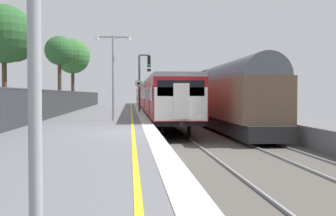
{
  "coord_description": "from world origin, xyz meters",
  "views": [
    {
      "loc": [
        -0.46,
        -17.42,
        1.51
      ],
      "look_at": [
        1.5,
        4.75,
        0.8
      ],
      "focal_mm": 45.89,
      "sensor_mm": 36.0,
      "label": 1
    }
  ],
  "objects_px": {
    "commuter_train_at_platform": "(152,96)",
    "background_tree_centre": "(72,57)",
    "freight_train_adjacent_track": "(197,95)",
    "background_tree_left": "(59,52)",
    "speed_limit_sign": "(139,92)",
    "background_tree_right": "(6,36)",
    "signal_gantry": "(142,76)",
    "platform_lamp_mid": "(113,70)"
  },
  "relations": [
    {
      "from": "platform_lamp_mid",
      "to": "background_tree_centre",
      "type": "bearing_deg",
      "value": 102.55
    },
    {
      "from": "freight_train_adjacent_track",
      "to": "background_tree_right",
      "type": "xyz_separation_m",
      "value": [
        -14.05,
        -14.71,
        3.57
      ]
    },
    {
      "from": "platform_lamp_mid",
      "to": "background_tree_left",
      "type": "xyz_separation_m",
      "value": [
        -6.26,
        19.8,
        2.88
      ]
    },
    {
      "from": "background_tree_centre",
      "to": "commuter_train_at_platform",
      "type": "bearing_deg",
      "value": 2.02
    },
    {
      "from": "freight_train_adjacent_track",
      "to": "platform_lamp_mid",
      "type": "xyz_separation_m",
      "value": [
        -7.53,
        -16.75,
        1.46
      ]
    },
    {
      "from": "background_tree_left",
      "to": "speed_limit_sign",
      "type": "bearing_deg",
      "value": -49.17
    },
    {
      "from": "background_tree_right",
      "to": "speed_limit_sign",
      "type": "bearing_deg",
      "value": 46.29
    },
    {
      "from": "commuter_train_at_platform",
      "to": "background_tree_right",
      "type": "relative_size",
      "value": 8.46
    },
    {
      "from": "commuter_train_at_platform",
      "to": "background_tree_right",
      "type": "xyz_separation_m",
      "value": [
        -10.04,
        -23.64,
        3.78
      ]
    },
    {
      "from": "commuter_train_at_platform",
      "to": "background_tree_right",
      "type": "height_order",
      "value": "background_tree_right"
    },
    {
      "from": "background_tree_left",
      "to": "background_tree_centre",
      "type": "xyz_separation_m",
      "value": [
        0.61,
        5.56,
        -0.03
      ]
    },
    {
      "from": "speed_limit_sign",
      "to": "background_tree_right",
      "type": "xyz_separation_m",
      "value": [
        -8.2,
        -8.58,
        3.31
      ]
    },
    {
      "from": "signal_gantry",
      "to": "speed_limit_sign",
      "type": "relative_size",
      "value": 1.84
    },
    {
      "from": "background_tree_left",
      "to": "background_tree_centre",
      "type": "bearing_deg",
      "value": 83.69
    },
    {
      "from": "freight_train_adjacent_track",
      "to": "background_tree_right",
      "type": "height_order",
      "value": "background_tree_right"
    },
    {
      "from": "signal_gantry",
      "to": "freight_train_adjacent_track",
      "type": "bearing_deg",
      "value": 35.46
    },
    {
      "from": "speed_limit_sign",
      "to": "background_tree_centre",
      "type": "relative_size",
      "value": 0.34
    },
    {
      "from": "freight_train_adjacent_track",
      "to": "speed_limit_sign",
      "type": "xyz_separation_m",
      "value": [
        -5.85,
        -6.14,
        0.26
      ]
    },
    {
      "from": "commuter_train_at_platform",
      "to": "freight_train_adjacent_track",
      "type": "relative_size",
      "value": 1.31
    },
    {
      "from": "speed_limit_sign",
      "to": "background_tree_centre",
      "type": "height_order",
      "value": "background_tree_centre"
    },
    {
      "from": "speed_limit_sign",
      "to": "background_tree_centre",
      "type": "distance_m",
      "value": 16.95
    },
    {
      "from": "speed_limit_sign",
      "to": "signal_gantry",
      "type": "bearing_deg",
      "value": 80.55
    },
    {
      "from": "background_tree_left",
      "to": "background_tree_centre",
      "type": "distance_m",
      "value": 5.59
    },
    {
      "from": "signal_gantry",
      "to": "background_tree_left",
      "type": "height_order",
      "value": "background_tree_left"
    },
    {
      "from": "signal_gantry",
      "to": "background_tree_centre",
      "type": "relative_size",
      "value": 0.63
    },
    {
      "from": "freight_train_adjacent_track",
      "to": "background_tree_left",
      "type": "height_order",
      "value": "background_tree_left"
    },
    {
      "from": "background_tree_left",
      "to": "background_tree_right",
      "type": "relative_size",
      "value": 1.08
    },
    {
      "from": "commuter_train_at_platform",
      "to": "background_tree_centre",
      "type": "distance_m",
      "value": 10.23
    },
    {
      "from": "commuter_train_at_platform",
      "to": "background_tree_centre",
      "type": "xyz_separation_m",
      "value": [
        -9.17,
        -0.32,
        4.53
      ]
    },
    {
      "from": "commuter_train_at_platform",
      "to": "signal_gantry",
      "type": "bearing_deg",
      "value": -96.55
    },
    {
      "from": "commuter_train_at_platform",
      "to": "platform_lamp_mid",
      "type": "height_order",
      "value": "platform_lamp_mid"
    },
    {
      "from": "commuter_train_at_platform",
      "to": "platform_lamp_mid",
      "type": "xyz_separation_m",
      "value": [
        -3.52,
        -25.68,
        1.67
      ]
    },
    {
      "from": "freight_train_adjacent_track",
      "to": "platform_lamp_mid",
      "type": "bearing_deg",
      "value": -114.19
    },
    {
      "from": "speed_limit_sign",
      "to": "background_tree_right",
      "type": "height_order",
      "value": "background_tree_right"
    },
    {
      "from": "signal_gantry",
      "to": "background_tree_left",
      "type": "bearing_deg",
      "value": 140.09
    },
    {
      "from": "speed_limit_sign",
      "to": "background_tree_centre",
      "type": "xyz_separation_m",
      "value": [
        -7.32,
        14.74,
        4.06
      ]
    },
    {
      "from": "platform_lamp_mid",
      "to": "background_tree_right",
      "type": "relative_size",
      "value": 0.7
    },
    {
      "from": "platform_lamp_mid",
      "to": "background_tree_right",
      "type": "xyz_separation_m",
      "value": [
        -6.52,
        2.04,
        2.1
      ]
    },
    {
      "from": "freight_train_adjacent_track",
      "to": "signal_gantry",
      "type": "height_order",
      "value": "signal_gantry"
    },
    {
      "from": "background_tree_left",
      "to": "background_tree_centre",
      "type": "relative_size",
      "value": 0.95
    },
    {
      "from": "signal_gantry",
      "to": "platform_lamp_mid",
      "type": "height_order",
      "value": "signal_gantry"
    },
    {
      "from": "commuter_train_at_platform",
      "to": "freight_train_adjacent_track",
      "type": "xyz_separation_m",
      "value": [
        4.0,
        -8.93,
        0.21
      ]
    }
  ]
}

